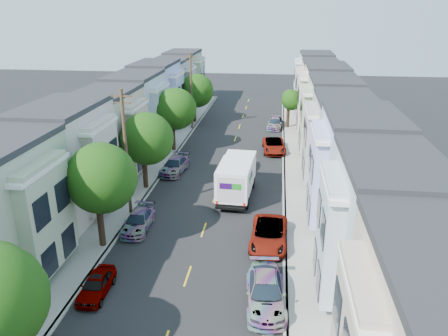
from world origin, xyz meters
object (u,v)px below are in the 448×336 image
Objects in this scene: parked_right_a at (266,292)px; fedex_truck at (237,177)px; parked_left_d at (175,166)px; tree_d at (175,109)px; parked_right_d at (275,123)px; tree_c at (146,139)px; utility_pole_far at (191,91)px; parked_left_b at (96,285)px; parked_right_b at (269,235)px; lead_sedan at (246,164)px; parked_left_c at (138,221)px; parked_right_c at (274,146)px; tree_b at (100,179)px; tree_e at (196,91)px; utility_pole_near at (126,153)px; tree_far_r at (291,101)px.

fedex_truck is at bearing 97.42° from parked_right_a.
parked_left_d is 0.94× the size of parked_right_a.
tree_d is 16.52m from parked_right_d.
utility_pole_far is at bearing 90.00° from tree_c.
tree_c reaches higher than parked_right_a.
tree_c is at bearing 93.98° from parked_left_b.
parked_right_d is at bearing 91.61° from parked_right_b.
fedex_truck is 6.81m from lead_sedan.
tree_c is at bearing 98.44° from parked_left_c.
parked_right_c is at bearing 61.78° from parked_left_c.
fedex_truck reaches higher than parked_right_b.
tree_e is (0.00, 34.70, -0.57)m from tree_b.
tree_e is 0.69× the size of utility_pole_near.
lead_sedan is (8.50, -14.85, -4.51)m from utility_pole_far.
utility_pole_far reaches higher than tree_d.
tree_b is 7.04m from parked_left_b.
parked_right_a is (11.20, -4.89, -4.37)m from tree_b.
tree_e is 1.35× the size of parked_right_a.
parked_left_b is 0.74× the size of parked_right_a.
parked_left_d is 16.29m from parked_right_b.
tree_e is 1.83× the size of parked_left_b.
tree_b is 12.15m from parked_right_b.
lead_sedan is (8.50, 5.93, -4.14)m from tree_c.
parked_right_d is at bearing -8.64° from tree_e.
tree_b is 0.75× the size of utility_pole_far.
tree_e reaches higher than parked_right_d.
tree_far_r reaches higher than lead_sedan.
lead_sedan is 0.74× the size of parked_right_c.
tree_d is 14.80m from fedex_truck.
parked_right_d is (9.80, 30.22, 0.03)m from parked_left_c.
parked_left_c is at bearing -87.18° from utility_pole_far.
tree_far_r is (13.19, 11.75, -1.12)m from tree_d.
parked_right_b is (11.20, -8.66, -4.01)m from tree_c.
tree_far_r is at bearing 60.12° from tree_c.
parked_right_b is (11.20, -32.96, -3.82)m from tree_e.
parked_left_d is (1.40, -19.94, -3.86)m from tree_e.
lead_sedan is 14.84m from parked_right_b.
tree_far_r reaches higher than parked_right_a.
parked_left_d is at bearing -78.45° from tree_d.
parked_right_a is (9.80, -19.65, 0.05)m from parked_left_d.
tree_e reaches higher than parked_left_d.
tree_b is 1.71× the size of parked_left_c.
parked_left_c is (1.40, -31.93, -3.92)m from tree_e.
parked_left_c is (0.00, 7.97, 0.04)m from parked_left_b.
tree_far_r is at bearing 82.59° from parked_right_a.
parked_left_d is (0.00, 19.96, 0.11)m from parked_left_b.
parked_right_a is (11.20, -36.08, -4.38)m from utility_pole_far.
parked_right_b is at bearing -76.46° from lead_sedan.
parked_left_c is at bearing -85.75° from tree_d.
fedex_truck is at bearing -102.01° from tree_far_r.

